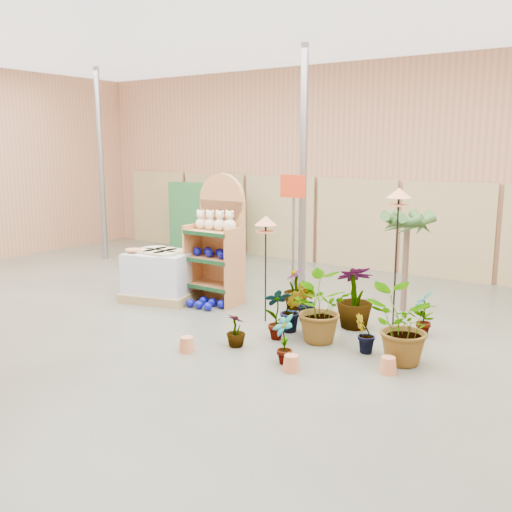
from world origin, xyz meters
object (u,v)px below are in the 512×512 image
Objects in this scene: potted_plant_2 at (316,308)px; pallet_stack at (161,275)px; bird_table_front at (266,224)px; display_shelf at (219,244)px.

pallet_stack is at bearing 172.31° from potted_plant_2.
potted_plant_2 is (1.09, -0.39, -1.05)m from bird_table_front.
pallet_stack is 0.86× the size of bird_table_front.
pallet_stack is (-0.93, -0.50, -0.59)m from display_shelf.
display_shelf is 1.54m from bird_table_front.
bird_table_front is at bearing -22.61° from display_shelf.
bird_table_front reaches higher than pallet_stack.
display_shelf is 2.32× the size of potted_plant_2.
bird_table_front is at bearing 160.56° from potted_plant_2.
display_shelf reaches higher than bird_table_front.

